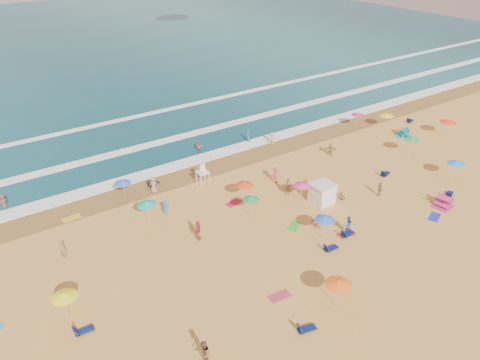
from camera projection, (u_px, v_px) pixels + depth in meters
ground at (264, 224)px, 43.58m from camera, size 220.00×220.00×0.00m
ocean at (37, 47)px, 104.05m from camera, size 220.00×140.00×0.18m
wet_sand at (197, 172)px, 52.57m from camera, size 220.00×220.00×0.00m
surf_foam at (162, 144)px, 58.88m from camera, size 200.00×18.70×0.05m
cabana at (322, 194)px, 46.42m from camera, size 2.00×2.00×2.00m
cabana_roof at (323, 185)px, 45.90m from camera, size 2.20×2.20×0.12m
bicycle at (337, 194)px, 47.41m from camera, size 1.03×1.78×0.89m
lifeguard_stand at (203, 176)px, 49.49m from camera, size 1.20×1.20×2.10m
beach_umbrellas at (288, 192)px, 44.43m from camera, size 59.32×30.05×0.81m
loungers at (322, 211)px, 45.18m from camera, size 51.58×25.39×0.34m
towels at (270, 248)px, 40.41m from camera, size 53.03×28.46×0.03m
popup_tents at (421, 162)px, 53.51m from camera, size 13.34×15.53×1.20m
beachgoers at (232, 198)px, 46.11m from camera, size 44.23×28.45×2.14m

